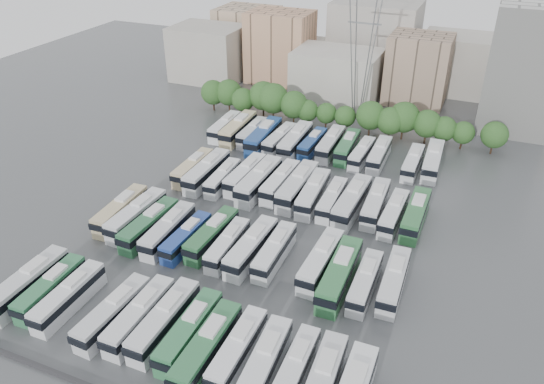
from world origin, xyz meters
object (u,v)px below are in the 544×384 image
at_px(bus_r1_s4, 186,237).
at_px(bus_r3_s9, 362,153).
at_px(bus_r0_s0, 28,283).
at_px(bus_r0_s12, 322,384).
at_px(electricity_pylon, 363,35).
at_px(bus_r1_s10, 321,261).
at_px(bus_r2_s6, 280,182).
at_px(bus_r3_s10, 379,154).
at_px(bus_r3_s6, 312,143).
at_px(bus_r3_s7, 331,144).
at_px(bus_r2_s11, 375,203).
at_px(bus_r2_s8, 313,193).
at_px(apartment_tower, 523,69).
at_px(bus_r2_s3, 223,178).
at_px(bus_r1_s0, 121,210).
at_px(bus_r1_s7, 251,247).
at_px(bus_r3_s13, 433,160).
at_px(bus_r1_s8, 275,251).
at_px(bus_r0_s9, 238,350).
at_px(bus_r2_s9, 332,199).
at_px(bus_r1_s3, 168,230).
at_px(bus_r3_s12, 413,162).
at_px(bus_r0_s4, 113,313).
at_px(bus_r3_s2, 253,132).
at_px(bus_r1_s5, 212,235).
at_px(bus_r2_s12, 394,213).
at_px(bus_r3_s8, 347,147).
at_px(bus_r2_s10, 352,201).
at_px(bus_r1_s2, 149,225).
at_px(bus_r0_s6, 164,320).
at_px(bus_r3_s3, 264,136).
at_px(bus_r2_s7, 297,186).
at_px(bus_r0_s7, 190,331).
at_px(bus_r1_s6, 228,245).
at_px(bus_r0_s5, 140,316).
at_px(bus_r0_s8, 207,347).
at_px(bus_r3_s0, 225,127).
at_px(bus_r1_s12, 365,282).
at_px(bus_r3_s5, 295,141).
at_px(bus_r0_s2, 69,296).
at_px(bus_r2_s4, 245,174).
at_px(bus_r2_s2, 207,171).
at_px(bus_r1_s11, 340,274).
at_px(bus_r3_s1, 238,128).
at_px(bus_r2_s5, 259,180).
at_px(bus_r0_s1, 51,288).
at_px(bus_r0_s11, 295,369).
at_px(bus_r1_s1, 137,215).

distance_m(bus_r1_s4, bus_r3_s9, 40.33).
relative_size(bus_r0_s0, bus_r0_s12, 1.02).
bearing_deg(electricity_pylon, bus_r1_s10, -80.07).
xyz_separation_m(bus_r2_s6, bus_r3_s10, (13.22, 17.28, -0.08)).
xyz_separation_m(bus_r3_s6, bus_r3_s7, (3.46, 0.85, 0.22)).
distance_m(bus_r2_s11, bus_r3_s6, 24.34).
xyz_separation_m(bus_r2_s8, bus_r3_s10, (6.77, 18.78, -0.12)).
height_order(apartment_tower, bus_r2_s3, apartment_tower).
xyz_separation_m(bus_r1_s0, bus_r1_s7, (22.94, -0.96, 0.06)).
distance_m(apartment_tower, bus_r3_s13, 31.57).
distance_m(bus_r1_s0, bus_r1_s8, 26.26).
bearing_deg(bus_r0_s9, bus_r2_s9, 89.49).
relative_size(bus_r1_s3, bus_r3_s12, 1.08).
bearing_deg(bus_r0_s4, electricity_pylon, 84.93).
relative_size(bus_r2_s6, bus_r3_s2, 1.09).
bearing_deg(bus_r0_s12, bus_r1_s5, 137.76).
xyz_separation_m(bus_r2_s12, bus_r3_s8, (-13.20, 20.36, 0.07)).
bearing_deg(bus_r2_s10, bus_r1_s2, -143.37).
distance_m(bus_r1_s8, bus_r3_s6, 36.26).
bearing_deg(bus_r0_s6, bus_r3_s3, 100.86).
height_order(apartment_tower, bus_r2_s7, apartment_tower).
bearing_deg(bus_r2_s10, bus_r0_s7, -103.38).
distance_m(bus_r1_s7, bus_r2_s10, 19.86).
xyz_separation_m(bus_r1_s6, bus_r2_s12, (20.11, 17.30, 0.08)).
xyz_separation_m(bus_r0_s5, bus_r0_s8, (9.81, -1.36, 0.09)).
bearing_deg(bus_r3_s0, apartment_tower, 24.26).
xyz_separation_m(bus_r2_s3, bus_r3_s13, (32.90, 20.40, 0.31)).
relative_size(bus_r1_s2, bus_r3_s6, 1.12).
distance_m(electricity_pylon, bus_r1_s12, 61.50).
distance_m(bus_r2_s10, bus_r3_s5, 24.34).
relative_size(bus_r0_s2, bus_r2_s4, 0.95).
xyz_separation_m(bus_r2_s2, bus_r2_s11, (30.02, 1.17, -0.12)).
distance_m(bus_r1_s11, bus_r3_s3, 44.57).
xyz_separation_m(bus_r2_s10, bus_r3_s2, (-26.25, 19.07, -0.32)).
bearing_deg(bus_r3_s1, bus_r1_s7, -63.06).
height_order(bus_r1_s7, bus_r3_s12, bus_r1_s7).
height_order(bus_r0_s5, bus_r2_s2, bus_r2_s2).
relative_size(electricity_pylon, bus_r2_s5, 2.47).
bearing_deg(bus_r3_s2, bus_r0_s9, -67.52).
bearing_deg(bus_r3_s3, bus_r1_s5, -80.29).
xyz_separation_m(bus_r2_s4, bus_r3_s12, (26.28, 16.36, -0.14)).
xyz_separation_m(bus_r2_s5, bus_r2_s6, (3.41, 1.31, -0.21)).
bearing_deg(bus_r0_s1, bus_r3_s13, 52.06).
bearing_deg(bus_r1_s11, bus_r2_s5, 135.84).
relative_size(bus_r1_s2, bus_r1_s8, 1.07).
bearing_deg(bus_r0_s11, bus_r0_s0, 179.80).
distance_m(bus_r0_s7, bus_r3_s9, 53.37).
xyz_separation_m(bus_r1_s2, bus_r3_s2, (-0.02, 37.14, -0.16)).
distance_m(bus_r1_s0, bus_r2_s11, 40.33).
xyz_separation_m(bus_r1_s1, bus_r2_s11, (33.09, 17.86, -0.06)).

